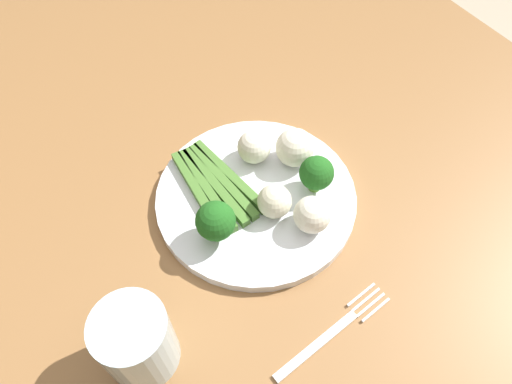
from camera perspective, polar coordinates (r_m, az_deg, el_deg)
ground_plane at (r=1.34m, az=-0.94°, el=-15.89°), size 6.00×6.00×0.02m
dining_table at (r=0.76m, az=-1.58°, el=0.20°), size 1.31×1.08×0.72m
plate at (r=0.64m, az=-0.00°, el=-0.64°), size 0.27×0.27×0.01m
asparagus_bundle at (r=0.64m, az=-5.04°, el=0.88°), size 0.15×0.08×0.01m
broccoli_right at (r=0.62m, az=7.30°, el=2.24°), size 0.05×0.05×0.06m
broccoli_back at (r=0.57m, az=-4.89°, el=-3.55°), size 0.05×0.05×0.06m
cauliflower_back_right at (r=0.59m, az=6.78°, el=-2.74°), size 0.05×0.05×0.05m
cauliflower_near_center at (r=0.65m, az=4.72°, el=5.35°), size 0.05×0.05×0.05m
cauliflower_near_fork at (r=0.65m, az=-0.23°, el=5.45°), size 0.05×0.05×0.05m
cauliflower_left at (r=0.60m, az=2.24°, el=-1.12°), size 0.04×0.04×0.04m
fork at (r=0.57m, az=9.27°, el=-16.26°), size 0.04×0.17×0.00m
water_glass at (r=0.52m, az=-14.19°, el=-17.07°), size 0.08×0.08×0.10m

